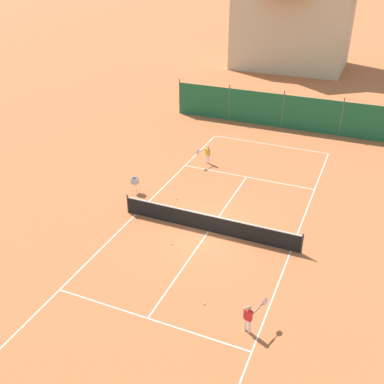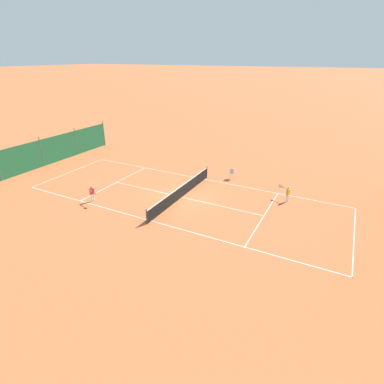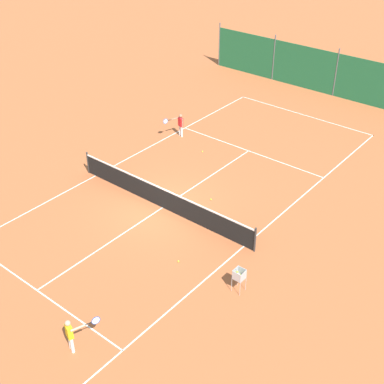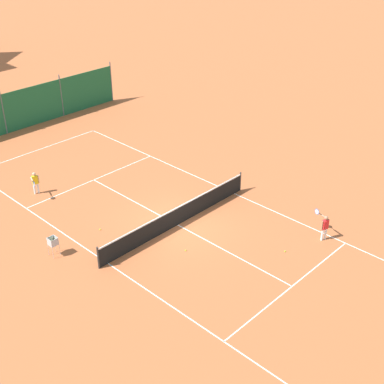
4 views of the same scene
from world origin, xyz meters
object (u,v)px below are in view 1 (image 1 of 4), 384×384
object	(u,v)px
tennis_ball_service_box	(204,304)
tennis_ball_near_corner	(171,244)
ball_hopper	(135,182)
player_near_service	(207,153)
player_near_baseline	(249,316)
alpine_chalet	(294,12)
tennis_net	(209,223)
tennis_ball_far_corner	(177,199)

from	to	relation	value
tennis_ball_service_box	tennis_ball_near_corner	xyz separation A→B (m)	(-2.92, 3.13, 0.00)
tennis_ball_near_corner	ball_hopper	xyz separation A→B (m)	(-4.08, 3.83, 0.62)
player_near_service	tennis_ball_service_box	distance (m)	13.01
player_near_baseline	alpine_chalet	xyz separation A→B (m)	(-7.44, 40.94, 5.10)
player_near_service	tennis_ball_near_corner	xyz separation A→B (m)	(1.72, -9.00, -0.67)
tennis_ball_service_box	ball_hopper	xyz separation A→B (m)	(-7.00, 6.97, 0.62)
tennis_net	tennis_ball_far_corner	size ratio (longest dim) A/B	139.09
tennis_ball_service_box	alpine_chalet	xyz separation A→B (m)	(-5.46, 40.31, 5.79)
player_near_baseline	tennis_ball_near_corner	size ratio (longest dim) A/B	18.64
alpine_chalet	tennis_net	bearing A→B (deg)	-83.96
tennis_net	player_near_baseline	distance (m)	6.62
player_near_baseline	tennis_ball_service_box	distance (m)	2.19
tennis_ball_near_corner	alpine_chalet	size ratio (longest dim) A/B	0.01
tennis_ball_service_box	tennis_ball_far_corner	xyz separation A→B (m)	(-4.48, 7.11, 0.00)
player_near_baseline	ball_hopper	size ratio (longest dim) A/B	1.38
tennis_net	alpine_chalet	size ratio (longest dim) A/B	0.71
tennis_net	player_near_baseline	xyz separation A→B (m)	(3.69, -5.49, 0.22)
ball_hopper	player_near_baseline	bearing A→B (deg)	-40.24
player_near_service	tennis_ball_far_corner	world-z (taller)	player_near_service
tennis_ball_near_corner	player_near_service	bearing A→B (deg)	100.81
tennis_net	alpine_chalet	world-z (taller)	alpine_chalet
tennis_ball_far_corner	player_near_service	bearing A→B (deg)	91.90
player_near_baseline	ball_hopper	bearing A→B (deg)	139.76
tennis_ball_far_corner	ball_hopper	distance (m)	2.61
player_near_baseline	tennis_ball_far_corner	xyz separation A→B (m)	(-6.46, 7.75, -0.69)
player_near_baseline	alpine_chalet	world-z (taller)	alpine_chalet
tennis_ball_far_corner	alpine_chalet	bearing A→B (deg)	91.70
player_near_service	alpine_chalet	xyz separation A→B (m)	(-0.82, 28.17, 5.11)
ball_hopper	tennis_ball_service_box	bearing A→B (deg)	-44.86
ball_hopper	alpine_chalet	bearing A→B (deg)	87.35
tennis_ball_near_corner	player_near_baseline	bearing A→B (deg)	-37.54
tennis_net	tennis_ball_service_box	world-z (taller)	tennis_net
tennis_ball_near_corner	ball_hopper	bearing A→B (deg)	136.78
player_near_baseline	tennis_ball_far_corner	distance (m)	10.11
tennis_net	tennis_ball_near_corner	size ratio (longest dim) A/B	139.09
tennis_net	ball_hopper	xyz separation A→B (m)	(-5.30, 2.11, 0.16)
tennis_net	player_near_service	xyz separation A→B (m)	(-2.94, 7.28, 0.21)
tennis_ball_service_box	ball_hopper	size ratio (longest dim) A/B	0.07
tennis_ball_service_box	tennis_ball_far_corner	world-z (taller)	same
player_near_baseline	player_near_service	distance (m)	14.39
tennis_ball_near_corner	tennis_ball_service_box	bearing A→B (deg)	-46.99
ball_hopper	alpine_chalet	size ratio (longest dim) A/B	0.07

